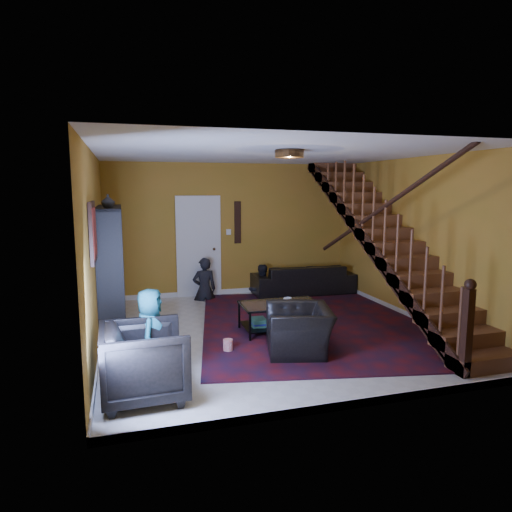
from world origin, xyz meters
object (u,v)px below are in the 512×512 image
(sofa, at_px, (303,279))
(armchair_right, at_px, (299,330))
(armchair_left, at_px, (145,362))
(coffee_table, at_px, (280,315))
(bookshelf, at_px, (112,273))

(sofa, height_order, armchair_right, armchair_right)
(sofa, bearing_deg, armchair_left, 52.15)
(armchair_left, height_order, armchair_right, armchair_left)
(coffee_table, bearing_deg, armchair_right, -92.56)
(bookshelf, relative_size, sofa, 0.92)
(bookshelf, relative_size, armchair_right, 2.03)
(bookshelf, height_order, coffee_table, bookshelf)
(bookshelf, xyz_separation_m, armchair_left, (0.35, -2.49, -0.55))
(armchair_left, xyz_separation_m, coffee_table, (2.18, 1.78, -0.14))
(armchair_left, height_order, coffee_table, armchair_left)
(armchair_left, xyz_separation_m, armchair_right, (2.14, 0.86, -0.09))
(sofa, bearing_deg, coffee_table, 62.79)
(bookshelf, distance_m, coffee_table, 2.72)
(armchair_right, relative_size, coffee_table, 0.79)
(armchair_left, relative_size, armchair_right, 0.93)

